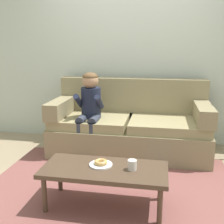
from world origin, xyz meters
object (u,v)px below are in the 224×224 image
donut (101,162)px  mug (132,165)px  couch (130,127)px  person_child (90,106)px  toy_controller (156,175)px  coffee_table (105,172)px

donut → mug: mug is taller
couch → person_child: (-0.50, -0.21, 0.32)m
couch → donut: bearing=-94.4°
mug → toy_controller: (0.21, 0.68, -0.40)m
mug → couch: bearing=97.5°
donut → mug: (0.29, -0.04, 0.01)m
coffee_table → toy_controller: 0.88m
person_child → mug: size_ratio=12.24×
donut → toy_controller: donut is taller
coffee_table → person_child: bearing=110.4°
coffee_table → donut: (-0.04, 0.04, 0.07)m
couch → person_child: bearing=-157.2°
coffee_table → mug: 0.26m
coffee_table → person_child: (-0.44, 1.19, 0.33)m
coffee_table → toy_controller: coffee_table is taller
couch → toy_controller: 0.88m
couch → toy_controller: size_ratio=9.18×
donut → toy_controller: 0.90m
couch → donut: 1.36m
donut → toy_controller: (0.50, 0.64, -0.39)m
couch → toy_controller: bearing=-61.5°
coffee_table → mug: mug is taller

